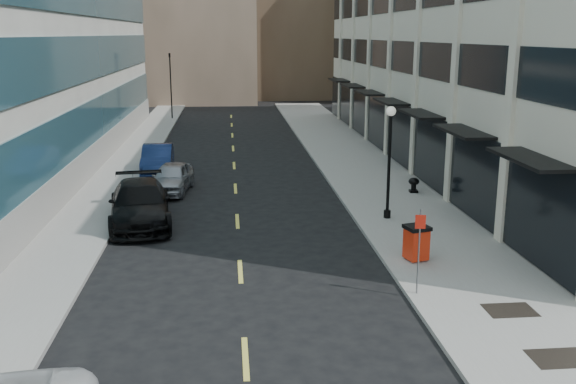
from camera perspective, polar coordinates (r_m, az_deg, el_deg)
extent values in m
cube|color=gray|center=(34.28, 7.94, 0.70)|extent=(5.00, 80.00, 0.15)
cube|color=gray|center=(33.96, -15.73, 0.18)|extent=(3.00, 80.00, 0.15)
cube|color=beige|center=(43.11, 18.95, 14.74)|extent=(14.00, 46.00, 18.00)
cube|color=black|center=(41.21, 9.25, 5.60)|extent=(0.18, 46.00, 3.60)
cube|color=black|center=(40.82, 9.51, 11.86)|extent=(0.12, 46.00, 1.80)
cube|color=beige|center=(30.30, 15.09, 15.67)|extent=(0.35, 0.60, 18.00)
cube|color=beige|center=(36.00, 11.70, 15.50)|extent=(0.35, 0.60, 18.00)
cube|color=beige|center=(41.78, 9.25, 15.34)|extent=(0.35, 0.60, 18.00)
cube|color=beige|center=(47.62, 7.40, 15.21)|extent=(0.35, 0.60, 18.00)
cube|color=beige|center=(53.49, 5.96, 15.09)|extent=(0.35, 0.60, 18.00)
cube|color=beige|center=(59.39, 4.80, 14.99)|extent=(0.35, 0.60, 18.00)
cube|color=black|center=(22.08, 20.67, 2.76)|extent=(1.30, 4.00, 0.12)
cube|color=black|center=(27.52, 15.29, 5.21)|extent=(1.30, 4.00, 0.12)
cube|color=black|center=(33.15, 11.69, 6.82)|extent=(1.30, 4.00, 0.12)
cube|color=black|center=(38.89, 9.13, 7.94)|extent=(1.30, 4.00, 0.12)
cube|color=black|center=(44.70, 7.22, 8.76)|extent=(1.30, 4.00, 0.12)
cube|color=black|center=(50.56, 5.74, 9.38)|extent=(1.30, 4.00, 0.12)
cube|color=black|center=(56.44, 4.57, 9.87)|extent=(1.30, 4.00, 0.12)
cube|color=gray|center=(40.81, -16.13, 3.58)|extent=(0.20, 46.00, 1.80)
cube|color=#2D5A69|center=(40.50, -16.34, 6.50)|extent=(0.14, 45.60, 2.40)
cube|color=#2D5A69|center=(40.24, -16.68, 11.45)|extent=(0.14, 45.60, 2.40)
cube|color=#937560|center=(91.56, -14.49, 15.47)|extent=(12.00, 14.00, 22.00)
cube|color=beige|center=(80.61, 8.06, 15.32)|extent=(10.00, 14.00, 20.00)
cube|color=black|center=(17.40, 22.97, -13.44)|extent=(1.40, 1.00, 0.01)
cube|color=black|center=(19.65, 19.13, -9.89)|extent=(1.40, 1.00, 0.01)
cube|color=#D8CC4C|center=(16.45, -3.81, -14.50)|extent=(0.15, 2.20, 0.01)
cube|color=#D8CC4C|center=(21.92, -4.26, -7.04)|extent=(0.15, 2.20, 0.01)
cube|color=#D8CC4C|center=(27.61, -4.52, -2.59)|extent=(0.15, 2.20, 0.01)
cube|color=#D8CC4C|center=(33.40, -4.69, 0.32)|extent=(0.15, 2.20, 0.01)
cube|color=#D8CC4C|center=(39.26, -4.82, 2.37)|extent=(0.15, 2.20, 0.01)
cube|color=#D8CC4C|center=(45.16, -4.90, 3.88)|extent=(0.15, 2.20, 0.01)
cube|color=#D8CC4C|center=(51.08, -4.97, 5.05)|extent=(0.15, 2.20, 0.01)
cube|color=#D8CC4C|center=(57.01, -5.03, 5.97)|extent=(0.15, 2.20, 0.01)
cube|color=#D8CC4C|center=(62.96, -5.07, 6.72)|extent=(0.15, 2.20, 0.01)
cylinder|color=black|center=(60.89, -10.37, 9.14)|extent=(0.12, 0.12, 6.00)
imported|color=black|center=(60.73, -10.49, 11.95)|extent=(0.66, 0.66, 1.98)
imported|color=black|center=(27.63, -13.04, -1.02)|extent=(3.24, 6.33, 1.76)
imported|color=#92959A|center=(32.94, -10.29, 1.26)|extent=(2.31, 4.55, 1.49)
imported|color=#14244E|center=(37.85, -11.51, 2.91)|extent=(1.85, 4.85, 1.58)
cube|color=red|center=(22.74, 11.33, -4.51)|extent=(0.83, 0.83, 1.09)
cube|color=black|center=(22.56, 11.40, -3.11)|extent=(0.94, 0.94, 0.13)
cylinder|color=black|center=(23.16, 10.51, -5.38)|extent=(0.07, 0.24, 0.24)
cylinder|color=black|center=(23.28, 11.54, -5.33)|extent=(0.07, 0.24, 0.24)
cylinder|color=black|center=(27.79, 8.80, -1.94)|extent=(0.30, 0.30, 0.33)
cylinder|color=black|center=(27.29, 8.97, 2.39)|extent=(0.13, 0.13, 4.24)
sphere|color=silver|center=(26.93, 9.15, 7.10)|extent=(0.41, 0.41, 0.41)
cone|color=black|center=(26.91, 9.17, 7.59)|extent=(0.11, 0.11, 0.17)
cylinder|color=slate|center=(19.65, 11.54, -5.23)|extent=(0.05, 0.05, 2.66)
cube|color=#A3170A|center=(19.35, 11.69, -2.61)|extent=(0.31, 0.07, 0.42)
cube|color=black|center=(32.50, 11.08, 0.08)|extent=(0.42, 0.42, 0.11)
cylinder|color=black|center=(32.44, 11.10, 0.47)|extent=(0.25, 0.25, 0.38)
ellipsoid|color=black|center=(32.38, 11.12, 0.93)|extent=(0.53, 0.53, 0.37)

